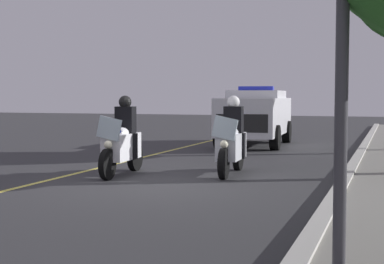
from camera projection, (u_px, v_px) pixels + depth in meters
The scene contains 6 objects.
ground_plane at pixel (158, 184), 10.98m from camera, with size 80.00×80.00×0.00m, color #333335.
curb_strip at pixel (340, 190), 9.85m from camera, with size 48.00×0.24×0.15m, color #B7B5AD.
lane_stripe_center at pixel (55, 179), 11.75m from camera, with size 48.00×0.12×0.01m, color #E0D14C.
police_motorcycle_lead_left at pixel (122, 143), 12.26m from camera, with size 2.14×0.60×1.72m.
police_motorcycle_lead_right at pixel (232, 142), 12.37m from camera, with size 2.14×0.60×1.72m.
police_suv at pixel (255, 115), 19.69m from camera, with size 5.00×2.30×2.05m.
Camera 1 is at (10.06, 4.25, 1.70)m, focal length 53.24 mm.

